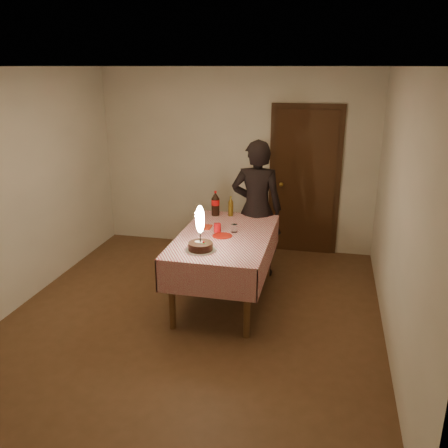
{
  "coord_description": "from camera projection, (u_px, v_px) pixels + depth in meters",
  "views": [
    {
      "loc": [
        1.34,
        -4.42,
        2.6
      ],
      "look_at": [
        0.25,
        0.4,
        0.95
      ],
      "focal_mm": 38.0,
      "sensor_mm": 36.0,
      "label": 1
    }
  ],
  "objects": [
    {
      "name": "photographer",
      "position": [
        257.0,
        209.0,
        6.01
      ],
      "size": [
        0.66,
        0.48,
        1.76
      ],
      "color": "black",
      "rests_on": "ground"
    },
    {
      "name": "room_shell",
      "position": [
        196.0,
        166.0,
        4.73
      ],
      "size": [
        4.04,
        4.54,
        2.62
      ],
      "color": "silver",
      "rests_on": "ground"
    },
    {
      "name": "ground",
      "position": [
        194.0,
        316.0,
        5.2
      ],
      "size": [
        4.0,
        4.5,
        0.01
      ],
      "primitive_type": "cube",
      "color": "brown",
      "rests_on": "ground"
    },
    {
      "name": "birthday_cake",
      "position": [
        200.0,
        238.0,
        4.82
      ],
      "size": [
        0.32,
        0.32,
        0.48
      ],
      "color": "white",
      "rests_on": "dining_table"
    },
    {
      "name": "red_cup",
      "position": [
        217.0,
        228.0,
        5.38
      ],
      "size": [
        0.08,
        0.08,
        0.1
      ],
      "primitive_type": "cylinder",
      "color": "red",
      "rests_on": "dining_table"
    },
    {
      "name": "dining_table",
      "position": [
        225.0,
        244.0,
        5.34
      ],
      "size": [
        1.02,
        1.72,
        0.81
      ],
      "color": "brown",
      "rests_on": "ground"
    },
    {
      "name": "red_plate",
      "position": [
        222.0,
        236.0,
        5.26
      ],
      "size": [
        0.22,
        0.22,
        0.01
      ],
      "primitive_type": "cylinder",
      "color": "#AB170B",
      "rests_on": "dining_table"
    },
    {
      "name": "amber_bottle_left",
      "position": [
        231.0,
        207.0,
        5.94
      ],
      "size": [
        0.06,
        0.06,
        0.26
      ],
      "color": "#5B410F",
      "rests_on": "dining_table"
    },
    {
      "name": "napkin_stack",
      "position": [
        205.0,
        227.0,
        5.53
      ],
      "size": [
        0.15,
        0.15,
        0.02
      ],
      "primitive_type": "cube",
      "color": "#B72B14",
      "rests_on": "dining_table"
    },
    {
      "name": "clear_cup",
      "position": [
        234.0,
        228.0,
        5.38
      ],
      "size": [
        0.07,
        0.07,
        0.09
      ],
      "primitive_type": "cylinder",
      "color": "white",
      "rests_on": "dining_table"
    },
    {
      "name": "cola_bottle",
      "position": [
        215.0,
        204.0,
        5.95
      ],
      "size": [
        0.1,
        0.1,
        0.32
      ],
      "color": "black",
      "rests_on": "dining_table"
    }
  ]
}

